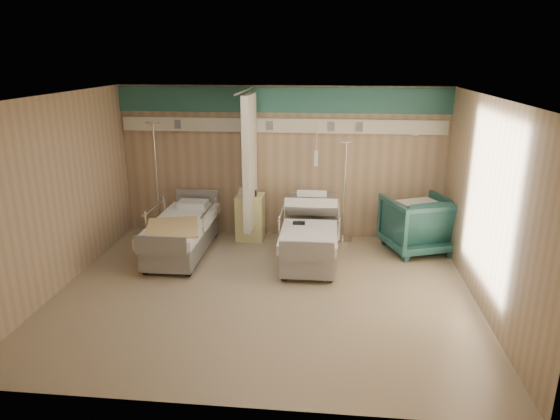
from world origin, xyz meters
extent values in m
cube|color=gray|center=(0.00, 0.00, 0.00)|extent=(6.00, 5.00, 0.00)
cube|color=tan|center=(0.00, 2.50, 1.40)|extent=(6.00, 0.04, 2.80)
cube|color=tan|center=(0.00, -2.50, 1.40)|extent=(6.00, 0.04, 2.80)
cube|color=tan|center=(-3.00, 0.00, 1.40)|extent=(0.04, 5.00, 2.80)
cube|color=tan|center=(3.00, 0.00, 1.40)|extent=(0.04, 5.00, 2.80)
cube|color=white|center=(0.00, 0.00, 2.80)|extent=(6.00, 5.00, 0.04)
cube|color=#2A625C|center=(0.00, 2.48, 2.55)|extent=(6.00, 0.04, 0.45)
cube|color=beige|center=(0.00, 2.45, 2.10)|extent=(5.88, 0.08, 0.25)
cylinder|color=silver|center=(-0.50, 1.60, 2.76)|extent=(0.03, 1.80, 0.03)
cube|color=silver|center=(-0.50, 1.95, 1.51)|extent=(0.12, 0.90, 2.35)
cube|color=#F0E896|center=(-0.55, 2.20, 0.42)|extent=(0.50, 0.48, 0.85)
imported|color=#1F4D4A|center=(2.45, 1.90, 0.49)|extent=(1.35, 1.37, 0.99)
cube|color=silver|center=(2.48, 1.90, 1.02)|extent=(0.84, 0.81, 0.07)
cylinder|color=silver|center=(1.18, 2.26, 0.01)|extent=(0.33, 0.33, 0.03)
cylinder|color=silver|center=(1.18, 2.26, 0.92)|extent=(0.03, 0.03, 1.84)
cylinder|color=silver|center=(1.18, 2.26, 1.84)|extent=(0.22, 0.03, 0.03)
cylinder|color=silver|center=(-2.29, 2.17, 0.02)|extent=(0.39, 0.39, 0.03)
cylinder|color=silver|center=(-2.29, 2.17, 1.08)|extent=(0.03, 0.03, 2.16)
cylinder|color=silver|center=(-2.29, 2.17, 2.16)|extent=(0.26, 0.03, 0.03)
cube|color=black|center=(0.42, 1.27, 0.65)|extent=(0.21, 0.10, 0.04)
cube|color=tan|center=(-1.60, 0.84, 0.65)|extent=(1.06, 1.20, 0.04)
cube|color=black|center=(-0.53, 2.11, 0.91)|extent=(0.23, 0.18, 0.11)
cylinder|color=white|center=(-0.72, 2.20, 0.92)|extent=(0.12, 0.12, 0.14)
camera|label=1|loc=(0.90, -6.54, 3.32)|focal=32.00mm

